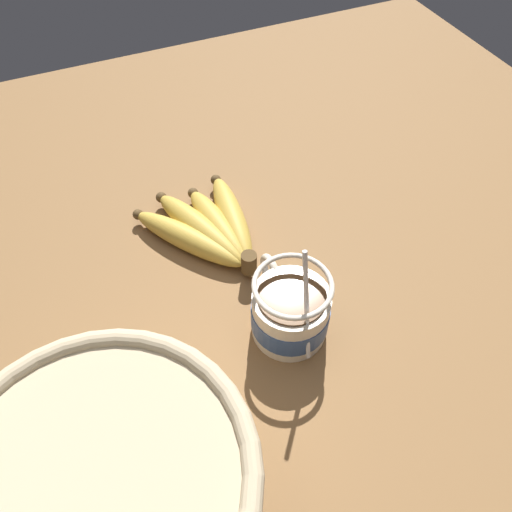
{
  "coord_description": "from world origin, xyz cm",
  "views": [
    {
      "loc": [
        -31.21,
        15.87,
        55.31
      ],
      "look_at": [
        4.55,
        0.4,
        7.84
      ],
      "focal_mm": 35.0,
      "sensor_mm": 36.0,
      "label": 1
    }
  ],
  "objects": [
    {
      "name": "table",
      "position": [
        0.0,
        0.0,
        1.91
      ],
      "size": [
        130.65,
        130.65,
        3.83
      ],
      "color": "brown",
      "rests_on": "ground"
    },
    {
      "name": "coffee_mug",
      "position": [
        -4.23,
        -0.43,
        7.56
      ],
      "size": [
        12.93,
        9.01,
        16.25
      ],
      "color": "beige",
      "rests_on": "table"
    },
    {
      "name": "banana_bunch",
      "position": [
        13.42,
        3.54,
        5.54
      ],
      "size": [
        18.95,
        15.45,
        4.21
      ],
      "color": "#4C381E",
      "rests_on": "table"
    },
    {
      "name": "woven_basket",
      "position": [
        -17.48,
        22.45,
        11.94
      ],
      "size": [
        24.23,
        24.23,
        15.46
      ],
      "color": "tan",
      "rests_on": "table"
    }
  ]
}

